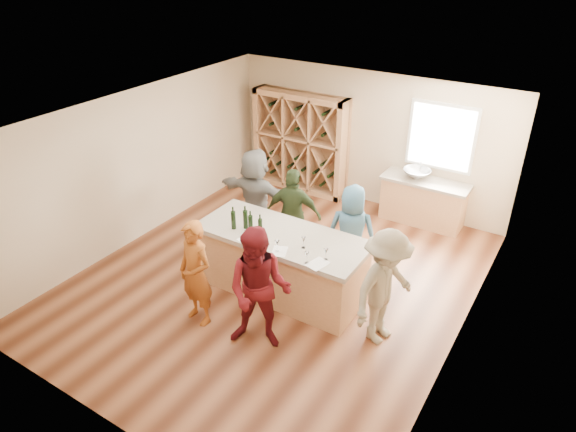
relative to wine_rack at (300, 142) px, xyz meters
The scene contains 33 objects.
floor 3.78m from the wine_rack, 65.36° to the right, with size 6.00×7.00×0.10m, color brown.
ceiling 4.00m from the wine_rack, 65.36° to the right, with size 6.00×7.00×0.10m, color white.
wall_back 1.56m from the wine_rack, 10.57° to the left, with size 6.00×0.10×2.80m, color beige.
wall_front 6.99m from the wine_rack, 77.60° to the right, with size 6.00×0.10×2.80m, color beige.
wall_left 3.63m from the wine_rack, 115.36° to the right, with size 0.10×7.00×2.80m, color beige.
wall_right 5.61m from the wine_rack, 35.70° to the right, with size 0.10×7.00×2.80m, color beige.
window_frame 3.08m from the wine_rack, ahead, with size 1.30×0.06×1.30m, color white.
window_pane 3.07m from the wine_rack, ahead, with size 1.18×0.01×1.18m, color white.
wine_rack is the anchor object (origin of this frame).
back_counter_base 2.98m from the wine_rack, ahead, with size 1.60×0.58×0.86m, color tan.
back_counter_top 2.91m from the wine_rack, ahead, with size 1.70×0.62×0.06m, color #A59887.
sink 2.70m from the wine_rack, ahead, with size 0.54×0.54×0.19m, color silver.
faucet 2.70m from the wine_rack, ahead, with size 0.02×0.02×0.30m, color silver.
tasting_counter_base 3.96m from the wine_rack, 63.36° to the right, with size 2.60×1.00×1.00m, color tan.
tasting_counter_top 3.91m from the wine_rack, 63.36° to the right, with size 2.72×1.12×0.08m, color #A59887.
wine_bottle_b 3.90m from the wine_rack, 74.70° to the right, with size 0.07×0.07×0.30m, color black.
wine_bottle_c 3.83m from the wine_rack, 72.11° to the right, with size 0.07×0.07×0.30m, color black.
wine_bottle_d 3.93m from the wine_rack, 70.41° to the right, with size 0.07×0.07×0.29m, color black.
wine_bottle_e 3.98m from the wine_rack, 68.04° to the right, with size 0.07×0.07×0.27m, color black.
wine_glass_a 4.20m from the wine_rack, 70.27° to the right, with size 0.06×0.06×0.17m, color white.
wine_glass_b 4.41m from the wine_rack, 63.56° to the right, with size 0.07×0.07×0.18m, color white.
wine_glass_c 4.69m from the wine_rack, 58.07° to the right, with size 0.07×0.07×0.18m, color white.
wine_glass_d 4.29m from the wine_rack, 58.59° to the right, with size 0.07×0.07×0.18m, color white.
wine_glass_e 4.62m from the wine_rack, 54.74° to the right, with size 0.07×0.07×0.18m, color white.
tasting_menu_a 4.13m from the wine_rack, 70.25° to the right, with size 0.21×0.29×0.00m, color white.
tasting_menu_b 4.41m from the wine_rack, 63.13° to the right, with size 0.21×0.29×0.00m, color white.
tasting_menu_c 4.72m from the wine_rack, 56.24° to the right, with size 0.23×0.31×0.00m, color white.
person_near_left 4.88m from the wine_rack, 77.22° to the right, with size 0.61×0.44×1.67m, color #994C19.
person_near_right 5.16m from the wine_rack, 65.31° to the right, with size 0.90×0.49×1.86m, color #590F14.
person_server 5.12m from the wine_rack, 46.09° to the right, with size 1.14×0.53×1.77m, color gray.
person_far_mid 2.85m from the wine_rack, 61.53° to the right, with size 0.99×0.51×1.69m, color #263319.
person_far_right 3.51m from the wine_rack, 45.19° to the right, with size 0.81×0.52×1.65m, color #335972.
person_far_left 2.44m from the wine_rack, 78.64° to the right, with size 1.70×0.61×1.83m, color slate.
Camera 1 is at (3.93, -5.93, 5.13)m, focal length 32.00 mm.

